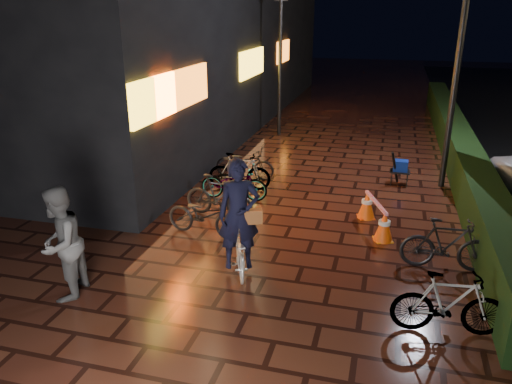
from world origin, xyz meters
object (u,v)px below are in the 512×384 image
(traffic_barrier, at_px, (375,215))
(bystander_person, at_px, (60,244))
(cart_assembly, at_px, (400,167))
(cyclist, at_px, (239,231))

(traffic_barrier, bearing_deg, bystander_person, -139.45)
(cart_assembly, bearing_deg, bystander_person, -126.32)
(bystander_person, bearing_deg, cart_assembly, 135.12)
(bystander_person, xyz_separation_m, cyclist, (2.44, 1.50, -0.16))
(cyclist, xyz_separation_m, traffic_barrier, (2.21, 2.48, -0.46))
(bystander_person, height_order, cyclist, cyclist)
(bystander_person, relative_size, cyclist, 0.90)
(traffic_barrier, distance_m, cart_assembly, 3.05)
(traffic_barrier, relative_size, cart_assembly, 1.61)
(cyclist, relative_size, cart_assembly, 2.19)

